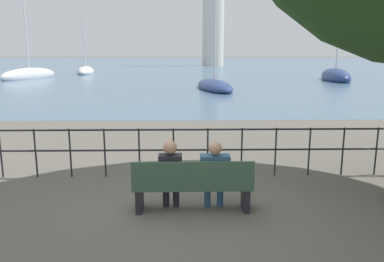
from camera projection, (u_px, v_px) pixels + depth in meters
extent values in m
plane|color=#605B51|center=(193.00, 210.00, 6.33)|extent=(1000.00, 1000.00, 0.00)
cube|color=slate|center=(184.00, 61.00, 161.74)|extent=(600.00, 300.00, 0.01)
cube|color=#334C38|center=(193.00, 186.00, 6.24)|extent=(1.98, 0.45, 0.05)
cube|color=#334C38|center=(193.00, 175.00, 5.99)|extent=(1.98, 0.04, 0.45)
cube|color=black|center=(140.00, 199.00, 6.27)|extent=(0.10, 0.41, 0.40)
cube|color=black|center=(245.00, 198.00, 6.31)|extent=(0.10, 0.41, 0.40)
cylinder|color=black|center=(166.00, 194.00, 6.42)|extent=(0.11, 0.11, 0.45)
cylinder|color=black|center=(176.00, 194.00, 6.43)|extent=(0.11, 0.11, 0.45)
cube|color=black|center=(171.00, 180.00, 6.28)|extent=(0.33, 0.26, 0.14)
cube|color=black|center=(170.00, 170.00, 6.16)|extent=(0.38, 0.24, 0.52)
sphere|color=#A87A5B|center=(170.00, 147.00, 6.08)|extent=(0.22, 0.22, 0.22)
cylinder|color=navy|center=(207.00, 194.00, 6.44)|extent=(0.11, 0.11, 0.45)
cylinder|color=navy|center=(220.00, 193.00, 6.44)|extent=(0.11, 0.11, 0.45)
cube|color=navy|center=(214.00, 180.00, 6.30)|extent=(0.41, 0.26, 0.14)
cube|color=navy|center=(215.00, 170.00, 6.17)|extent=(0.48, 0.24, 0.50)
sphere|color=#A87A5B|center=(215.00, 148.00, 6.10)|extent=(0.22, 0.22, 0.22)
cylinder|color=black|center=(1.00, 153.00, 7.89)|extent=(0.04, 0.04, 1.05)
cylinder|color=black|center=(36.00, 153.00, 7.91)|extent=(0.04, 0.04, 1.05)
cylinder|color=black|center=(70.00, 153.00, 7.93)|extent=(0.04, 0.04, 1.05)
cylinder|color=black|center=(105.00, 153.00, 7.94)|extent=(0.04, 0.04, 1.05)
cylinder|color=black|center=(139.00, 153.00, 7.96)|extent=(0.04, 0.04, 1.05)
cylinder|color=black|center=(174.00, 152.00, 7.98)|extent=(0.04, 0.04, 1.05)
cylinder|color=black|center=(208.00, 152.00, 7.99)|extent=(0.04, 0.04, 1.05)
cylinder|color=black|center=(242.00, 152.00, 8.01)|extent=(0.04, 0.04, 1.05)
cylinder|color=black|center=(275.00, 152.00, 8.02)|extent=(0.04, 0.04, 1.05)
cylinder|color=black|center=(309.00, 152.00, 8.04)|extent=(0.04, 0.04, 1.05)
cylinder|color=black|center=(343.00, 151.00, 8.06)|extent=(0.04, 0.04, 1.05)
cylinder|color=black|center=(376.00, 151.00, 8.07)|extent=(0.04, 0.04, 1.05)
cylinder|color=black|center=(191.00, 130.00, 7.88)|extent=(13.87, 0.04, 0.04)
cylinder|color=black|center=(191.00, 150.00, 7.97)|extent=(13.87, 0.04, 0.04)
ellipsoid|color=navy|center=(335.00, 77.00, 37.89)|extent=(3.89, 8.91, 1.75)
cylinder|color=silver|center=(338.00, 41.00, 37.18)|extent=(0.14, 0.14, 6.05)
ellipsoid|color=silver|center=(30.00, 75.00, 40.70)|extent=(3.90, 9.05, 1.69)
cylinder|color=silver|center=(25.00, 26.00, 39.67)|extent=(0.14, 0.14, 9.35)
ellipsoid|color=navy|center=(214.00, 86.00, 28.28)|extent=(3.07, 8.20, 1.04)
cylinder|color=silver|center=(215.00, 6.00, 27.11)|extent=(0.14, 0.14, 11.02)
ellipsoid|color=white|center=(86.00, 72.00, 50.49)|extent=(2.77, 7.07, 1.49)
cylinder|color=silver|center=(84.00, 43.00, 49.73)|extent=(0.14, 0.14, 6.74)
cylinder|color=silver|center=(213.00, 14.00, 86.73)|extent=(4.96, 4.96, 23.60)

